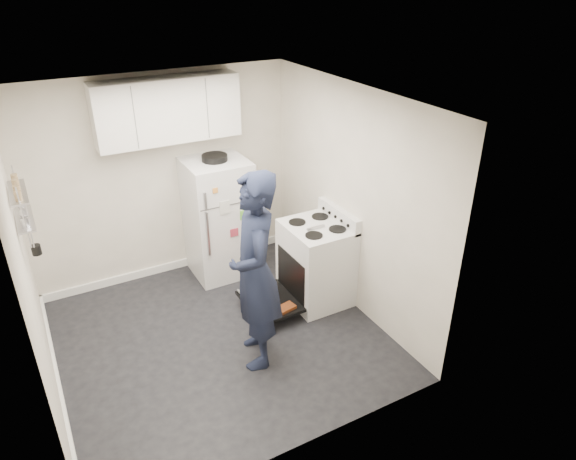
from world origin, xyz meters
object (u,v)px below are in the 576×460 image
open_oven_door (267,297)px  person (255,272)px  refrigerator (219,218)px  electric_range (315,264)px

open_oven_door → person: size_ratio=0.35×
refrigerator → person: bearing=-100.2°
person → electric_range: bearing=136.5°
refrigerator → open_oven_door: bearing=-83.7°
electric_range → person: bearing=-150.0°
open_oven_door → refrigerator: (-0.12, 1.07, 0.57)m
refrigerator → person: (-0.30, -1.69, 0.24)m
electric_range → refrigerator: 1.35m
electric_range → person: (-1.03, -0.59, 0.52)m
refrigerator → person: person is taller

